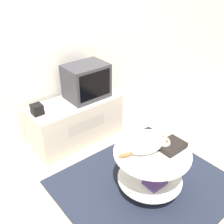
{
  "coord_description": "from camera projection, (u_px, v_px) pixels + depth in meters",
  "views": [
    {
      "loc": [
        -1.46,
        -1.27,
        2.0
      ],
      "look_at": [
        0.03,
        0.55,
        0.61
      ],
      "focal_mm": 42.0,
      "sensor_mm": 36.0,
      "label": 1
    }
  ],
  "objects": [
    {
      "name": "speaker",
      "position": [
        37.0,
        109.0,
        2.82
      ],
      "size": [
        0.11,
        0.11,
        0.11
      ],
      "color": "black",
      "rests_on": "tv_stand"
    },
    {
      "name": "coffee_table",
      "position": [
        151.0,
        165.0,
        2.46
      ],
      "size": [
        0.71,
        0.71,
        0.46
      ],
      "color": "#B2B2B7",
      "rests_on": "rug"
    },
    {
      "name": "ground_plane",
      "position": [
        144.0,
        186.0,
        2.66
      ],
      "size": [
        12.0,
        12.0,
        0.0
      ],
      "primitive_type": "plane",
      "color": "tan"
    },
    {
      "name": "rug",
      "position": [
        145.0,
        185.0,
        2.65
      ],
      "size": [
        1.6,
        1.43,
        0.02
      ],
      "color": "#1E2333",
      "rests_on": "ground_plane"
    },
    {
      "name": "tv",
      "position": [
        86.0,
        81.0,
        3.09
      ],
      "size": [
        0.49,
        0.36,
        0.41
      ],
      "color": "#333338",
      "rests_on": "tv_stand"
    },
    {
      "name": "dvd_box",
      "position": [
        171.0,
        146.0,
        2.4
      ],
      "size": [
        0.25,
        0.19,
        0.06
      ],
      "color": "black",
      "rests_on": "coffee_table"
    },
    {
      "name": "cat",
      "position": [
        149.0,
        146.0,
        2.34
      ],
      "size": [
        0.49,
        0.24,
        0.13
      ],
      "rotation": [
        0.0,
        0.0,
        -0.33
      ],
      "color": "silver",
      "rests_on": "coffee_table"
    },
    {
      "name": "wall_back",
      "position": [
        60.0,
        29.0,
        2.96
      ],
      "size": [
        8.0,
        0.05,
        2.6
      ],
      "color": "silver",
      "rests_on": "ground_plane"
    },
    {
      "name": "tv_stand",
      "position": [
        76.0,
        120.0,
        3.23
      ],
      "size": [
        1.11,
        0.48,
        0.53
      ],
      "color": "beige",
      "rests_on": "ground_plane"
    }
  ]
}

